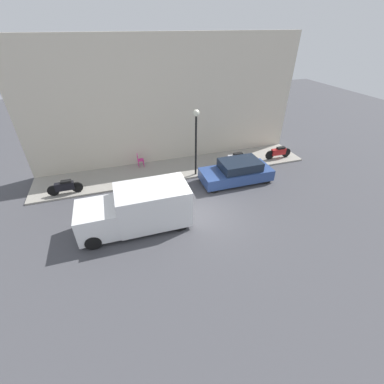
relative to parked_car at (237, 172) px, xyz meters
The scene contains 10 objects.
ground_plane 4.08m from the parked_car, 128.00° to the left, with size 60.00×60.00×0.00m, color #47474C.
sidewalk 4.13m from the parked_car, 50.88° to the left, with size 2.93×17.91×0.11m.
building_facade 6.21m from the parked_car, 37.10° to the left, with size 0.30×17.91×7.93m.
parked_car is the anchor object (origin of this frame).
delivery_van 6.87m from the parked_car, 110.81° to the left, with size 2.04×5.14×2.08m.
motorcycle_red 4.59m from the parked_car, 66.24° to the right, with size 0.30×2.01×0.83m.
scooter_silver 1.96m from the parked_car, 23.89° to the right, with size 0.30×2.15×0.88m.
motorcycle_black 10.10m from the parked_car, 81.27° to the left, with size 0.30×1.90×0.84m.
streetlamp 3.57m from the parked_car, 57.23° to the left, with size 0.39×0.39×4.16m.
cafe_chair 6.54m from the parked_car, 57.04° to the left, with size 0.40×0.40×0.92m.
Camera 1 is at (-9.86, 3.66, 8.39)m, focal length 24.00 mm.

